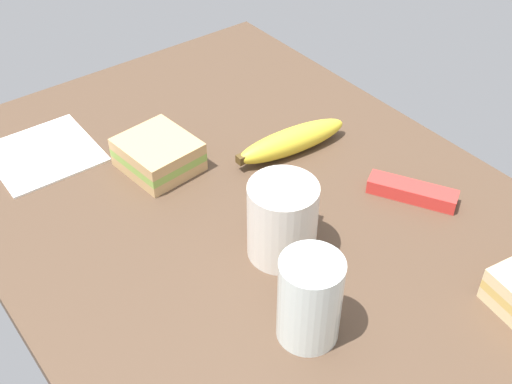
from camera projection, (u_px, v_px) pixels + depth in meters
tabletop at (256, 215)px, 84.70cm from camera, size 90.00×64.00×2.00cm
coffee_mug_black at (282, 219)px, 75.02cm from camera, size 9.11×10.31×10.04cm
sandwich_side at (158, 154)px, 89.51cm from camera, size 11.05×10.14×4.40cm
glass_of_milk at (309, 302)px, 65.98cm from camera, size 6.68×6.68×10.51cm
banana at (292, 141)px, 92.43cm from camera, size 5.75×18.05×3.84cm
snack_bar at (412, 192)px, 85.25cm from camera, size 11.59×8.29×2.00cm
paper_napkin at (44, 153)px, 93.10cm from camera, size 14.45×14.45×0.30cm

